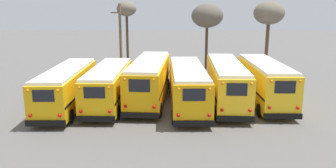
% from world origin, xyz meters
% --- Properties ---
extents(ground_plane, '(160.00, 160.00, 0.00)m').
position_xyz_m(ground_plane, '(0.00, 0.00, 0.00)').
color(ground_plane, '#5B5956').
extents(school_bus_0, '(2.94, 10.13, 2.97)m').
position_xyz_m(school_bus_0, '(-7.49, -1.22, 1.62)').
color(school_bus_0, '#EAAA0F').
rests_on(school_bus_0, ground).
extents(school_bus_1, '(2.73, 9.57, 2.96)m').
position_xyz_m(school_bus_1, '(-4.49, -0.59, 1.62)').
color(school_bus_1, '#EAAA0F').
rests_on(school_bus_1, ground).
extents(school_bus_2, '(2.90, 10.55, 3.32)m').
position_xyz_m(school_bus_2, '(-1.50, 0.69, 1.80)').
color(school_bus_2, '#E5A00C').
rests_on(school_bus_2, ground).
extents(school_bus_3, '(3.07, 10.52, 3.07)m').
position_xyz_m(school_bus_3, '(1.50, -0.72, 1.67)').
color(school_bus_3, '#E5A00C').
rests_on(school_bus_3, ground).
extents(school_bus_4, '(2.54, 10.44, 3.23)m').
position_xyz_m(school_bus_4, '(4.49, 0.15, 1.76)').
color(school_bus_4, yellow).
rests_on(school_bus_4, ground).
extents(school_bus_5, '(2.70, 9.49, 3.25)m').
position_xyz_m(school_bus_5, '(7.49, 0.38, 1.75)').
color(school_bus_5, yellow).
rests_on(school_bus_5, ground).
extents(utility_pole, '(1.80, 0.28, 7.75)m').
position_xyz_m(utility_pole, '(-5.28, 9.19, 4.03)').
color(utility_pole, brown).
rests_on(utility_pole, ground).
extents(bare_tree_0, '(3.36, 3.36, 7.99)m').
position_xyz_m(bare_tree_0, '(10.66, 12.61, 6.61)').
color(bare_tree_0, brown).
rests_on(bare_tree_0, ground).
extents(bare_tree_1, '(2.50, 2.50, 8.07)m').
position_xyz_m(bare_tree_1, '(-5.96, 17.70, 6.91)').
color(bare_tree_1, '#473323').
rests_on(bare_tree_1, ground).
extents(bare_tree_2, '(3.73, 3.73, 7.76)m').
position_xyz_m(bare_tree_2, '(4.05, 14.83, 6.31)').
color(bare_tree_2, '#473323').
rests_on(bare_tree_2, ground).
extents(fence_line, '(23.04, 0.06, 1.42)m').
position_xyz_m(fence_line, '(-0.00, 6.82, 1.00)').
color(fence_line, '#939399').
rests_on(fence_line, ground).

